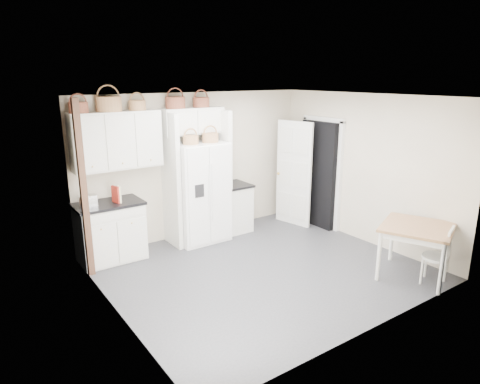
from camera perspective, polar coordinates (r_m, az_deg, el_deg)
floor at (r=6.70m, az=2.99°, el=-10.25°), size 4.50×4.50×0.00m
ceiling at (r=6.05m, az=3.34°, el=12.56°), size 4.50×4.50×0.00m
wall_back at (r=7.88m, az=-5.86°, el=3.60°), size 4.50×0.00×4.50m
wall_left at (r=5.22m, az=-16.71°, el=-3.07°), size 0.00×4.00×4.00m
wall_right at (r=7.81m, az=16.29°, el=2.96°), size 0.00×4.00×4.00m
refrigerator at (r=7.61m, az=-5.49°, el=-0.01°), size 0.92×0.74×1.77m
base_cab_left at (r=7.17m, az=-16.90°, el=-5.19°), size 0.99×0.63×0.92m
base_cab_right at (r=8.17m, az=-0.79°, el=-2.15°), size 0.50×0.60×0.87m
dining_table at (r=6.83m, az=22.26°, el=-7.30°), size 1.25×1.25×0.79m
windsor_chair at (r=6.72m, az=24.58°, el=-7.89°), size 0.49×0.47×0.80m
counter_left at (r=7.02m, az=-17.20°, el=-1.51°), size 1.03×0.67×0.04m
counter_right at (r=8.04m, az=-0.80°, el=0.95°), size 0.54×0.63×0.04m
toaster at (r=6.86m, az=-19.64°, el=-1.14°), size 0.28×0.18×0.18m
cookbook_red at (r=6.94m, az=-16.24°, el=-0.32°), size 0.08×0.18×0.26m
cookbook_cream at (r=6.95m, az=-15.81°, el=-0.28°), size 0.07×0.18×0.26m
basket_upper_a at (r=6.81m, az=-20.74°, el=10.48°), size 0.28×0.28×0.16m
basket_upper_b at (r=6.94m, az=-17.10°, el=11.15°), size 0.39×0.39×0.23m
basket_upper_c at (r=7.09m, az=-13.53°, el=11.18°), size 0.27×0.27×0.16m
basket_bridge_a at (r=7.36m, az=-8.62°, el=11.70°), size 0.34×0.34×0.19m
basket_bridge_b at (r=7.60m, az=-5.20°, el=11.83°), size 0.29×0.29×0.17m
basket_fridge_a at (r=7.24m, az=-6.60°, el=6.92°), size 0.27×0.27×0.14m
basket_fridge_b at (r=7.42m, az=-3.99°, el=7.24°), size 0.29×0.29×0.16m
upper_cabinet at (r=7.02m, az=-16.11°, el=6.62°), size 1.40×0.34×0.90m
bridge_cabinet at (r=7.53m, az=-6.40°, el=9.41°), size 1.12×0.34×0.45m
fridge_panel_left at (r=7.35m, az=-9.17°, el=1.44°), size 0.08×0.60×2.30m
fridge_panel_right at (r=7.84m, az=-2.46°, el=2.48°), size 0.08×0.60×2.30m
trim_post at (r=6.49m, az=-20.14°, el=0.18°), size 0.09×0.09×2.60m
doorway_void at (r=8.44m, az=10.52°, el=2.31°), size 0.18×0.85×2.05m
door_slab at (r=8.44m, az=7.18°, el=2.43°), size 0.21×0.79×2.05m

